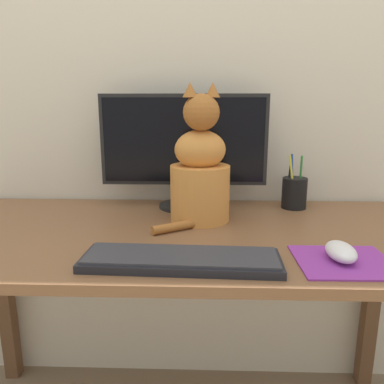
{
  "coord_description": "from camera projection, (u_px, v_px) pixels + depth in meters",
  "views": [
    {
      "loc": [
        0.07,
        -0.99,
        1.07
      ],
      "look_at": [
        0.04,
        -0.07,
        0.85
      ],
      "focal_mm": 35.0,
      "sensor_mm": 36.0,
      "label": 1
    }
  ],
  "objects": [
    {
      "name": "wall_back",
      "position": [
        185.0,
        51.0,
        1.28
      ],
      "size": [
        7.0,
        0.04,
        2.5
      ],
      "color": "beige",
      "rests_on": "ground_plane"
    },
    {
      "name": "desk",
      "position": [
        180.0,
        261.0,
        1.07
      ],
      "size": [
        1.47,
        0.67,
        0.73
      ],
      "color": "brown",
      "rests_on": "ground_plane"
    },
    {
      "name": "monitor",
      "position": [
        183.0,
        147.0,
        1.23
      ],
      "size": [
        0.55,
        0.17,
        0.38
      ],
      "color": "black",
      "rests_on": "desk"
    },
    {
      "name": "keyboard",
      "position": [
        181.0,
        259.0,
        0.82
      ],
      "size": [
        0.44,
        0.15,
        0.02
      ],
      "rotation": [
        0.0,
        0.0,
        -0.04
      ],
      "color": "black",
      "rests_on": "desk"
    },
    {
      "name": "mousepad_right",
      "position": [
        344.0,
        262.0,
        0.83
      ],
      "size": [
        0.21,
        0.19,
        0.0
      ],
      "rotation": [
        0.0,
        0.0,
        0.01
      ],
      "color": "purple",
      "rests_on": "desk"
    },
    {
      "name": "computer_mouse_right",
      "position": [
        341.0,
        252.0,
        0.83
      ],
      "size": [
        0.06,
        0.11,
        0.04
      ],
      "color": "white",
      "rests_on": "mousepad_right"
    },
    {
      "name": "cat",
      "position": [
        200.0,
        171.0,
        1.1
      ],
      "size": [
        0.24,
        0.26,
        0.4
      ],
      "rotation": [
        0.0,
        0.0,
        0.21
      ],
      "color": "#D6893D",
      "rests_on": "desk"
    },
    {
      "name": "pen_cup",
      "position": [
        294.0,
        192.0,
        1.26
      ],
      "size": [
        0.08,
        0.08,
        0.18
      ],
      "color": "black",
      "rests_on": "desk"
    }
  ]
}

